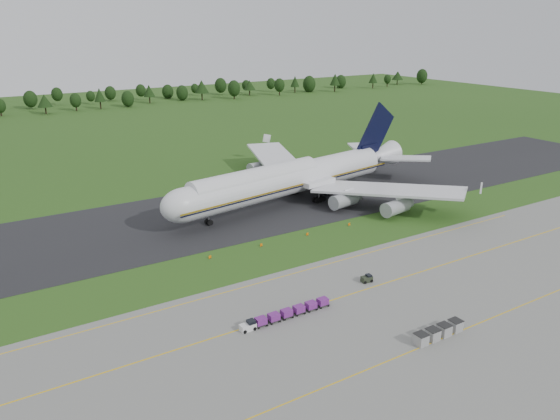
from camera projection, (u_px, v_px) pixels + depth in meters
ground at (271, 254)px, 109.62m from camera, size 600.00×600.00×0.00m
apron at (387, 331)px, 82.33m from camera, size 300.00×52.00×0.06m
taxiway at (211, 215)px, 132.08m from camera, size 300.00×40.00×0.08m
apron_markings at (357, 311)px, 87.95m from camera, size 300.00×30.20×0.01m
tree_line at (54, 100)px, 283.76m from camera, size 528.82×21.85×12.04m
aircraft at (292, 178)px, 139.81m from camera, size 80.86×77.43×22.61m
baggage_train at (285, 314)px, 85.49m from camera, size 16.09×1.46×1.40m
utility_cart at (367, 279)px, 97.61m from camera, size 2.07×1.40×1.07m
uld_row at (439, 332)px, 80.22m from camera, size 8.98×1.78×1.76m
edge_markers at (285, 239)px, 116.32m from camera, size 35.54×0.30×0.60m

